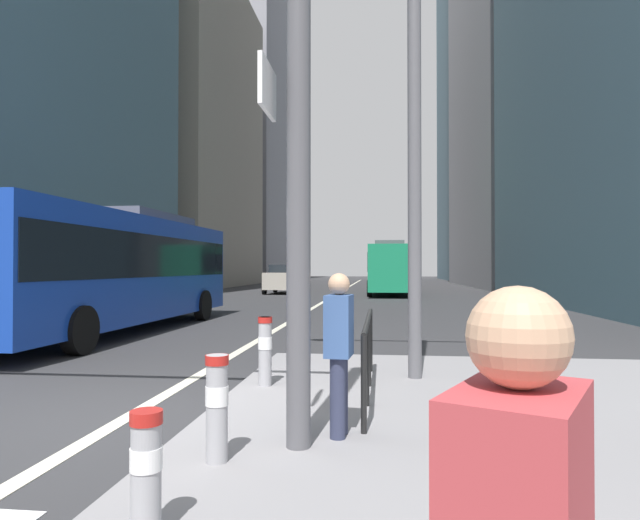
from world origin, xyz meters
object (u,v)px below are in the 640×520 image
object	(u,v)px
city_bus_red_receding	(389,266)
bollard_left	(146,466)
car_receding_near	(380,275)
traffic_signal_gantry	(54,19)
car_oncoming_mid	(283,279)
bollard_back	(265,347)
bollard_right	(217,402)
car_receding_far	(385,274)
city_bus_blue_oncoming	(115,265)
street_lamp_post	(414,30)
pedestrian_walking	(339,346)

from	to	relation	value
city_bus_red_receding	bollard_left	bearing A→B (deg)	-93.25
car_receding_near	traffic_signal_gantry	world-z (taller)	traffic_signal_gantry
car_oncoming_mid	bollard_back	distance (m)	29.28
city_bus_red_receding	bollard_right	world-z (taller)	city_bus_red_receding
city_bus_red_receding	bollard_right	size ratio (longest dim) A/B	13.27
car_receding_near	traffic_signal_gantry	size ratio (longest dim) A/B	0.61
bollard_right	car_receding_far	bearing A→B (deg)	88.38
bollard_back	car_receding_near	bearing A→B (deg)	88.36
city_bus_blue_oncoming	street_lamp_post	size ratio (longest dim) A/B	1.41
city_bus_blue_oncoming	car_oncoming_mid	bearing A→B (deg)	88.59
traffic_signal_gantry	bollard_left	bearing A→B (deg)	-44.70
city_bus_red_receding	bollard_back	bearing A→B (deg)	-94.08
city_bus_blue_oncoming	bollard_right	world-z (taller)	city_bus_blue_oncoming
street_lamp_post	traffic_signal_gantry	bearing A→B (deg)	-138.27
car_receding_near	bollard_back	world-z (taller)	car_receding_near
car_receding_far	traffic_signal_gantry	distance (m)	60.69
car_receding_far	bollard_back	distance (m)	58.08
car_receding_near	city_bus_blue_oncoming	bearing A→B (deg)	-99.33
city_bus_red_receding	car_receding_far	world-z (taller)	city_bus_red_receding
car_receding_near	pedestrian_walking	distance (m)	51.55
city_bus_blue_oncoming	car_oncoming_mid	world-z (taller)	city_bus_blue_oncoming
bollard_left	car_receding_near	bearing A→B (deg)	88.69
traffic_signal_gantry	bollard_right	world-z (taller)	traffic_signal_gantry
pedestrian_walking	traffic_signal_gantry	bearing A→B (deg)	-172.13
city_bus_red_receding	street_lamp_post	distance (m)	28.45
car_oncoming_mid	bollard_back	bearing A→B (deg)	-80.02
car_receding_far	street_lamp_post	size ratio (longest dim) A/B	0.58
city_bus_blue_oncoming	bollard_back	size ratio (longest dim) A/B	12.02
car_receding_far	pedestrian_walking	world-z (taller)	car_receding_far
city_bus_blue_oncoming	street_lamp_post	xyz separation A→B (m)	(7.69, -5.90, 3.45)
car_oncoming_mid	city_bus_red_receding	bearing A→B (deg)	1.40
bollard_right	pedestrian_walking	distance (m)	1.31
bollard_right	city_bus_red_receding	bearing A→B (deg)	86.69
city_bus_blue_oncoming	traffic_signal_gantry	size ratio (longest dim) A/B	1.61
car_receding_near	bollard_left	world-z (taller)	car_receding_near
city_bus_red_receding	car_oncoming_mid	xyz separation A→B (m)	(-7.14, -0.17, -0.85)
car_oncoming_mid	pedestrian_walking	bearing A→B (deg)	-78.56
street_lamp_post	pedestrian_walking	xyz separation A→B (m)	(-0.89, -2.84, -4.27)
city_bus_blue_oncoming	bollard_right	distance (m)	11.26
city_bus_red_receding	car_receding_near	xyz separation A→B (m)	(-0.66, 20.47, -0.85)
bollard_right	street_lamp_post	bearing A→B (deg)	63.16
bollard_back	pedestrian_walking	xyz separation A→B (m)	(1.18, -2.08, 0.34)
car_receding_near	traffic_signal_gantry	distance (m)	52.11
car_oncoming_mid	traffic_signal_gantry	world-z (taller)	traffic_signal_gantry
city_bus_red_receding	bollard_right	xyz separation A→B (m)	(-1.84, -31.90, -1.19)
city_bus_blue_oncoming	car_receding_near	bearing A→B (deg)	80.67
pedestrian_walking	street_lamp_post	bearing A→B (deg)	72.58
car_receding_far	bollard_back	xyz separation A→B (m)	(-1.95, -58.05, -0.32)
city_bus_red_receding	pedestrian_walking	bearing A→B (deg)	-91.63
city_bus_blue_oncoming	city_bus_red_receding	world-z (taller)	same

